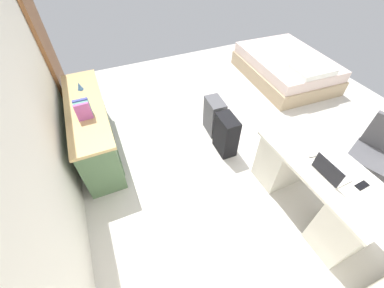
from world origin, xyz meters
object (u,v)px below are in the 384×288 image
(laptop, at_px, (330,172))
(computer_mouse, at_px, (312,155))
(desk, at_px, (314,186))
(credenza, at_px, (93,128))
(office_chair, at_px, (371,158))
(suitcase_spare_grey, at_px, (214,116))
(suitcase_black, at_px, (226,135))
(figurine_small, at_px, (79,86))
(bed, at_px, (286,67))
(cell_phone_near_laptop, at_px, (362,185))

(laptop, height_order, computer_mouse, laptop)
(desk, bearing_deg, credenza, 47.45)
(desk, height_order, credenza, credenza)
(office_chair, bearing_deg, suitcase_spare_grey, 39.04)
(suitcase_black, distance_m, laptop, 1.42)
(figurine_small, bearing_deg, bed, -88.03)
(suitcase_spare_grey, bearing_deg, cell_phone_near_laptop, -161.54)
(suitcase_black, bearing_deg, office_chair, -129.28)
(office_chair, relative_size, bed, 0.48)
(computer_mouse, xyz_separation_m, figurine_small, (2.19, 2.10, 0.08))
(suitcase_spare_grey, bearing_deg, desk, -162.75)
(figurine_small, bearing_deg, desk, -137.76)
(suitcase_black, bearing_deg, computer_mouse, -156.62)
(suitcase_spare_grey, bearing_deg, computer_mouse, -162.74)
(desk, height_order, cell_phone_near_laptop, cell_phone_near_laptop)
(office_chair, height_order, computer_mouse, office_chair)
(desk, relative_size, credenza, 0.81)
(figurine_small, bearing_deg, office_chair, -127.44)
(suitcase_black, xyz_separation_m, figurine_small, (1.17, 1.69, 0.53))
(desk, relative_size, laptop, 4.61)
(cell_phone_near_laptop, height_order, figurine_small, figurine_small)
(laptop, relative_size, computer_mouse, 3.16)
(credenza, distance_m, suitcase_spare_grey, 1.77)
(bed, height_order, suitcase_spare_grey, bed)
(credenza, bearing_deg, figurine_small, 0.22)
(office_chair, height_order, figurine_small, office_chair)
(suitcase_spare_grey, height_order, laptop, laptop)
(bed, xyz_separation_m, suitcase_spare_grey, (-0.85, 2.04, 0.04))
(office_chair, bearing_deg, desk, 92.12)
(office_chair, xyz_separation_m, suitcase_black, (1.16, 1.35, -0.12))
(bed, bearing_deg, laptop, 146.42)
(desk, relative_size, computer_mouse, 14.57)
(suitcase_spare_grey, bearing_deg, figurine_small, 70.77)
(credenza, distance_m, bed, 3.82)
(laptop, relative_size, figurine_small, 2.87)
(credenza, relative_size, cell_phone_near_laptop, 13.24)
(suitcase_black, distance_m, cell_phone_near_laptop, 1.67)
(office_chair, height_order, suitcase_black, office_chair)
(office_chair, distance_m, computer_mouse, 1.01)
(desk, xyz_separation_m, suitcase_spare_grey, (1.65, 0.41, -0.10))
(suitcase_black, height_order, cell_phone_near_laptop, cell_phone_near_laptop)
(laptop, bearing_deg, cell_phone_near_laptop, -138.38)
(computer_mouse, bearing_deg, figurine_small, 42.37)
(office_chair, distance_m, credenza, 3.61)
(credenza, bearing_deg, desk, -132.55)
(suitcase_black, xyz_separation_m, suitcase_spare_grey, (0.45, -0.05, -0.01))
(credenza, relative_size, laptop, 5.70)
(laptop, bearing_deg, office_chair, -83.18)
(bed, bearing_deg, figurine_small, 91.97)
(desk, xyz_separation_m, suitcase_black, (1.19, 0.46, -0.09))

